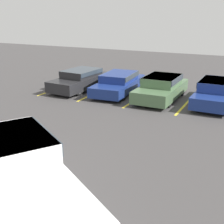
{
  "coord_description": "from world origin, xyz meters",
  "views": [
    {
      "loc": [
        6.02,
        -4.8,
        4.56
      ],
      "look_at": [
        1.24,
        4.98,
        1.0
      ],
      "focal_mm": 50.0,
      "sensor_mm": 36.0,
      "label": 1
    }
  ],
  "objects_px": {
    "parked_sedan_b": "(119,82)",
    "parked_sedan_d": "(216,92)",
    "parked_sedan_a": "(81,79)",
    "pickup_truck": "(13,176)",
    "parked_sedan_c": "(161,87)"
  },
  "relations": [
    {
      "from": "pickup_truck",
      "to": "parked_sedan_d",
      "type": "bearing_deg",
      "value": 108.2
    },
    {
      "from": "parked_sedan_b",
      "to": "parked_sedan_c",
      "type": "height_order",
      "value": "parked_sedan_c"
    },
    {
      "from": "pickup_truck",
      "to": "parked_sedan_a",
      "type": "bearing_deg",
      "value": 146.86
    },
    {
      "from": "parked_sedan_b",
      "to": "parked_sedan_d",
      "type": "xyz_separation_m",
      "value": [
        5.39,
        0.03,
        0.05
      ]
    },
    {
      "from": "parked_sedan_a",
      "to": "parked_sedan_c",
      "type": "xyz_separation_m",
      "value": [
        5.01,
        0.03,
        0.03
      ]
    },
    {
      "from": "parked_sedan_a",
      "to": "parked_sedan_c",
      "type": "height_order",
      "value": "parked_sedan_c"
    },
    {
      "from": "pickup_truck",
      "to": "parked_sedan_d",
      "type": "distance_m",
      "value": 11.57
    },
    {
      "from": "parked_sedan_c",
      "to": "parked_sedan_d",
      "type": "height_order",
      "value": "parked_sedan_d"
    },
    {
      "from": "parked_sedan_a",
      "to": "parked_sedan_b",
      "type": "relative_size",
      "value": 0.97
    },
    {
      "from": "parked_sedan_a",
      "to": "parked_sedan_c",
      "type": "bearing_deg",
      "value": 94.85
    },
    {
      "from": "parked_sedan_a",
      "to": "parked_sedan_d",
      "type": "xyz_separation_m",
      "value": [
        7.79,
        0.25,
        0.03
      ]
    },
    {
      "from": "pickup_truck",
      "to": "parked_sedan_b",
      "type": "xyz_separation_m",
      "value": [
        -2.43,
        11.16,
        -0.26
      ]
    },
    {
      "from": "parked_sedan_b",
      "to": "parked_sedan_d",
      "type": "relative_size",
      "value": 1.09
    },
    {
      "from": "parked_sedan_a",
      "to": "parked_sedan_d",
      "type": "bearing_deg",
      "value": 96.42
    },
    {
      "from": "parked_sedan_b",
      "to": "parked_sedan_c",
      "type": "distance_m",
      "value": 2.62
    }
  ]
}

